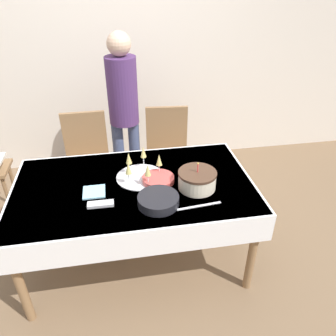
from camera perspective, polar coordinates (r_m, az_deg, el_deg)
name	(u,v)px	position (r m, az deg, el deg)	size (l,w,h in m)	color
ground_plane	(139,257)	(2.83, -5.15, -15.22)	(12.00, 12.00, 0.00)	brown
wall_back	(117,46)	(3.69, -8.87, 20.30)	(8.00, 0.05, 2.70)	silver
dining_table	(134,196)	(2.41, -5.87, -4.82)	(1.70, 0.99, 0.74)	white
dining_chair_far_left	(88,159)	(3.17, -13.82, 1.48)	(0.43, 0.43, 0.94)	olive
dining_chair_far_right	(167,153)	(3.19, -0.10, 2.70)	(0.46, 0.46, 0.94)	olive
birthday_cake	(197,180)	(2.28, 5.10, -2.05)	(0.27, 0.27, 0.20)	beige
champagne_tray	(141,169)	(2.38, -4.71, -0.21)	(0.36, 0.36, 0.18)	silver
plate_stack_main	(158,200)	(2.13, -1.70, -5.66)	(0.27, 0.27, 0.06)	black
plate_stack_dessert	(158,179)	(2.35, -1.72, -1.96)	(0.23, 0.23, 0.04)	#CC4C47
cake_knife	(199,206)	(2.14, 5.42, -6.61)	(0.30, 0.05, 0.00)	silver
fork_pile	(101,204)	(2.18, -11.65, -6.18)	(0.17, 0.06, 0.02)	silver
napkin_pile	(94,192)	(2.31, -12.75, -4.08)	(0.15, 0.15, 0.01)	#8CC6E0
person_standing	(123,104)	(3.14, -7.80, 11.04)	(0.28, 0.28, 1.61)	#3F4C72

